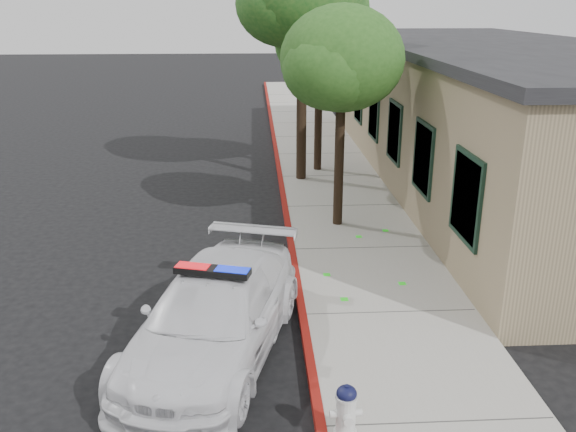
# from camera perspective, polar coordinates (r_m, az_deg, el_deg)

# --- Properties ---
(ground) EXTENTS (120.00, 120.00, 0.00)m
(ground) POSITION_cam_1_polar(r_m,az_deg,el_deg) (10.90, 1.09, -9.96)
(ground) COLOR black
(ground) RESTS_ON ground
(sidewalk) EXTENTS (3.20, 60.00, 0.15)m
(sidewalk) POSITION_cam_1_polar(r_m,az_deg,el_deg) (13.73, 6.84, -3.27)
(sidewalk) COLOR #9A968C
(sidewalk) RESTS_ON ground
(red_curb) EXTENTS (0.14, 60.00, 0.16)m
(red_curb) POSITION_cam_1_polar(r_m,az_deg,el_deg) (13.56, 0.40, -3.41)
(red_curb) COLOR maroon
(red_curb) RESTS_ON ground
(clapboard_building) EXTENTS (7.30, 20.89, 4.24)m
(clapboard_building) POSITION_cam_1_polar(r_m,az_deg,el_deg) (20.16, 18.70, 9.28)
(clapboard_building) COLOR #9A8865
(clapboard_building) RESTS_ON ground
(police_car) EXTENTS (3.24, 5.23, 1.54)m
(police_car) POSITION_cam_1_polar(r_m,az_deg,el_deg) (9.71, -6.96, -9.26)
(police_car) COLOR silver
(police_car) RESTS_ON ground
(fire_hydrant) EXTENTS (0.42, 0.36, 0.74)m
(fire_hydrant) POSITION_cam_1_polar(r_m,az_deg,el_deg) (8.01, 5.50, -17.81)
(fire_hydrant) COLOR silver
(fire_hydrant) RESTS_ON sidewalk
(street_tree_near) EXTENTS (2.86, 2.90, 5.22)m
(street_tree_near) POSITION_cam_1_polar(r_m,az_deg,el_deg) (14.27, 5.17, 14.15)
(street_tree_near) COLOR black
(street_tree_near) RESTS_ON sidewalk
(street_tree_mid) EXTENTS (3.91, 3.65, 6.96)m
(street_tree_mid) POSITION_cam_1_polar(r_m,az_deg,el_deg) (18.32, 1.42, 19.63)
(street_tree_mid) COLOR black
(street_tree_mid) RESTS_ON sidewalk
(street_tree_far) EXTENTS (2.98, 2.89, 5.41)m
(street_tree_far) POSITION_cam_1_polar(r_m,az_deg,el_deg) (19.41, 3.12, 16.12)
(street_tree_far) COLOR black
(street_tree_far) RESTS_ON sidewalk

